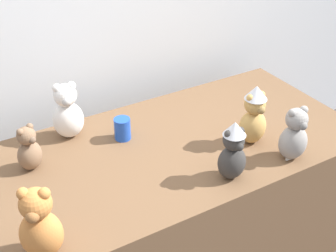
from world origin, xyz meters
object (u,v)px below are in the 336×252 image
Objects in this scene: display_table at (168,205)px; teddy_bear_ginger at (40,225)px; party_cup_blue at (122,129)px; teddy_bear_charcoal at (233,151)px; teddy_bear_snow at (67,112)px; teddy_bear_ash at (294,135)px; teddy_bear_mocha at (29,149)px; teddy_bear_honey at (254,115)px.

teddy_bear_ginger is (-0.71, -0.35, 0.51)m from display_table.
teddy_bear_ginger is 2.72× the size of party_cup_blue.
teddy_bear_charcoal is 0.82m from teddy_bear_snow.
party_cup_blue is (-0.60, 0.54, -0.07)m from teddy_bear_ash.
teddy_bear_snow is 0.29m from teddy_bear_mocha.
teddy_bear_honey reaches higher than teddy_bear_ginger.
teddy_bear_charcoal reaches higher than teddy_bear_ash.
teddy_bear_snow reaches higher than teddy_bear_charcoal.
display_table is 0.78m from teddy_bear_mocha.
teddy_bear_honey reaches higher than teddy_bear_mocha.
teddy_bear_charcoal is at bearing -42.16° from teddy_bear_snow.
display_table is 6.50× the size of teddy_bear_snow.
party_cup_blue is at bearing -22.54° from teddy_bear_mocha.
teddy_bear_charcoal is 1.06× the size of teddy_bear_ash.
teddy_bear_ash is at bearing -68.16° from teddy_bear_honey.
teddy_bear_snow is 0.98× the size of teddy_bear_ginger.
teddy_bear_ash is at bearing -0.22° from teddy_bear_charcoal.
teddy_bear_charcoal is at bearing 31.15° from teddy_bear_ginger.
teddy_bear_charcoal is 0.84m from teddy_bear_ginger.
teddy_bear_snow is at bearing 145.92° from teddy_bear_ash.
teddy_bear_charcoal is 0.96× the size of teddy_bear_snow.
teddy_bear_charcoal is 0.58m from party_cup_blue.
teddy_bear_honey is at bearing -23.46° from display_table.
teddy_bear_honey is at bearing -33.05° from party_cup_blue.
teddy_bear_honey is 1.10m from teddy_bear_ginger.
teddy_bear_mocha reaches higher than party_cup_blue.
teddy_bear_ginger is (-0.35, -0.68, 0.00)m from teddy_bear_snow.
teddy_bear_charcoal is 2.55× the size of party_cup_blue.
teddy_bear_mocha is (-0.61, 0.17, 0.47)m from display_table.
teddy_bear_snow reaches higher than teddy_bear_mocha.
teddy_bear_ginger is 0.77m from party_cup_blue.
display_table is at bearing 114.40° from teddy_bear_charcoal.
teddy_bear_ginger is (-0.84, -0.01, 0.00)m from teddy_bear_charcoal.
display_table is 0.70m from teddy_bear_snow.
teddy_bear_ginger reaches higher than party_cup_blue.
teddy_bear_ginger is at bearing -125.72° from teddy_bear_mocha.
display_table is at bearing -49.83° from party_cup_blue.
party_cup_blue is at bearing -23.51° from teddy_bear_snow.
party_cup_blue is at bearing 144.20° from teddy_bear_ash.
teddy_bear_snow is at bearing 92.90° from teddy_bear_ginger.
display_table is 7.17× the size of teddy_bear_ash.
teddy_bear_snow is 1.32× the size of teddy_bear_mocha.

